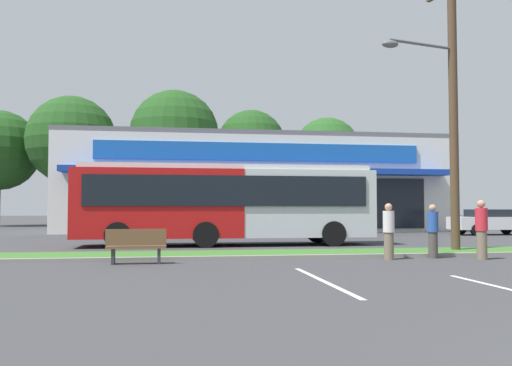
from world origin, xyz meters
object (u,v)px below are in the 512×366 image
object	(u,v)px
pedestrian_by_pole	(433,231)
city_bus	(226,202)
car_1	(491,222)
pedestrian_near_bench	(389,231)
bus_stop_bench	(136,245)
pedestrian_far	(482,230)
utility_pole	(450,100)

from	to	relation	value
pedestrian_by_pole	city_bus	bearing A→B (deg)	-137.44
city_bus	car_1	bearing A→B (deg)	22.66
pedestrian_by_pole	pedestrian_near_bench	bearing A→B (deg)	-77.92
car_1	pedestrian_near_bench	size ratio (longest dim) A/B	2.83
bus_stop_bench	pedestrian_far	world-z (taller)	pedestrian_far
pedestrian_far	utility_pole	bearing A→B (deg)	-174.69
pedestrian_near_bench	pedestrian_far	world-z (taller)	pedestrian_far
pedestrian_near_bench	pedestrian_by_pole	xyz separation A→B (m)	(1.52, 0.26, -0.01)
city_bus	pedestrian_near_bench	bearing A→B (deg)	-59.55
bus_stop_bench	pedestrian_near_bench	bearing A→B (deg)	-178.42
utility_pole	pedestrian_by_pole	size ratio (longest dim) A/B	5.97
city_bus	pedestrian_by_pole	xyz separation A→B (m)	(5.63, -6.67, -0.95)
pedestrian_near_bench	utility_pole	bearing A→B (deg)	53.66
pedestrian_near_bench	bus_stop_bench	bearing A→B (deg)	-156.90
city_bus	pedestrian_near_bench	xyz separation A→B (m)	(4.11, -6.93, -0.93)
city_bus	pedestrian_far	distance (m)	10.05
utility_pole	car_1	distance (m)	15.32
pedestrian_far	city_bus	bearing A→B (deg)	-123.75
city_bus	pedestrian_far	world-z (taller)	city_bus
bus_stop_bench	car_1	world-z (taller)	car_1
car_1	pedestrian_near_bench	xyz separation A→B (m)	(-11.81, -13.66, 0.07)
utility_pole	car_1	bearing A→B (deg)	53.24
utility_pole	pedestrian_by_pole	bearing A→B (deg)	-132.67
pedestrian_near_bench	pedestrian_far	distance (m)	2.74
pedestrian_far	pedestrian_near_bench	bearing A→B (deg)	-85.07
utility_pole	bus_stop_bench	distance (m)	11.51
city_bus	pedestrian_by_pole	distance (m)	8.78
utility_pole	car_1	world-z (taller)	utility_pole
pedestrian_by_pole	pedestrian_far	size ratio (longest dim) A/B	0.93
city_bus	car_1	distance (m)	17.32
bus_stop_bench	car_1	bearing A→B (deg)	-144.00
city_bus	pedestrian_by_pole	bearing A→B (deg)	-50.08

